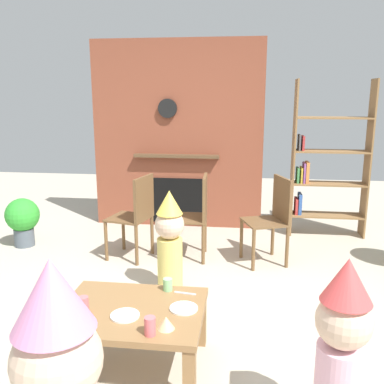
# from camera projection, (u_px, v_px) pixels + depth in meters

# --- Properties ---
(ground_plane) EXTENTS (12.00, 12.00, 0.00)m
(ground_plane) POSITION_uv_depth(u_px,v_px,m) (166.00, 326.00, 3.20)
(ground_plane) COLOR #BCB29E
(brick_fireplace_feature) EXTENTS (2.20, 0.28, 2.40)m
(brick_fireplace_feature) POSITION_uv_depth(u_px,v_px,m) (178.00, 136.00, 5.48)
(brick_fireplace_feature) COLOR brown
(brick_fireplace_feature) RESTS_ON ground_plane
(bookshelf) EXTENTS (0.90, 0.28, 1.90)m
(bookshelf) POSITION_uv_depth(u_px,v_px,m) (324.00, 166.00, 5.14)
(bookshelf) COLOR olive
(bookshelf) RESTS_ON ground_plane
(coffee_table) EXTENTS (0.90, 0.71, 0.41)m
(coffee_table) POSITION_uv_depth(u_px,v_px,m) (132.00, 318.00, 2.65)
(coffee_table) COLOR olive
(coffee_table) RESTS_ON ground_plane
(paper_cup_near_left) EXTENTS (0.06, 0.06, 0.11)m
(paper_cup_near_left) POSITION_uv_depth(u_px,v_px,m) (150.00, 326.00, 2.33)
(paper_cup_near_left) COLOR #E5666B
(paper_cup_near_left) RESTS_ON coffee_table
(paper_cup_near_right) EXTENTS (0.06, 0.06, 0.11)m
(paper_cup_near_right) POSITION_uv_depth(u_px,v_px,m) (84.00, 305.00, 2.57)
(paper_cup_near_right) COLOR #E5666B
(paper_cup_near_right) RESTS_ON coffee_table
(paper_cup_center) EXTENTS (0.06, 0.06, 0.09)m
(paper_cup_center) POSITION_uv_depth(u_px,v_px,m) (168.00, 285.00, 2.87)
(paper_cup_center) COLOR #8CD18C
(paper_cup_center) RESTS_ON coffee_table
(paper_plate_front) EXTENTS (0.18, 0.18, 0.01)m
(paper_plate_front) POSITION_uv_depth(u_px,v_px,m) (125.00, 316.00, 2.54)
(paper_plate_front) COLOR white
(paper_plate_front) RESTS_ON coffee_table
(paper_plate_rear) EXTENTS (0.18, 0.18, 0.01)m
(paper_plate_rear) POSITION_uv_depth(u_px,v_px,m) (184.00, 308.00, 2.62)
(paper_plate_rear) COLOR white
(paper_plate_rear) RESTS_ON coffee_table
(birthday_cake_slice) EXTENTS (0.10, 0.10, 0.07)m
(birthday_cake_slice) POSITION_uv_depth(u_px,v_px,m) (166.00, 323.00, 2.40)
(birthday_cake_slice) COLOR #EAC68C
(birthday_cake_slice) RESTS_ON coffee_table
(table_fork) EXTENTS (0.15, 0.04, 0.01)m
(table_fork) POSITION_uv_depth(u_px,v_px,m) (185.00, 293.00, 2.83)
(table_fork) COLOR silver
(table_fork) RESTS_ON coffee_table
(child_in_pink) EXTENTS (0.27, 0.27, 0.98)m
(child_in_pink) POSITION_uv_depth(u_px,v_px,m) (342.00, 347.00, 2.05)
(child_in_pink) COLOR #EAB2C6
(child_in_pink) RESTS_ON ground_plane
(child_by_the_chairs) EXTENTS (0.26, 0.26, 0.92)m
(child_by_the_chairs) POSITION_uv_depth(u_px,v_px,m) (170.00, 239.00, 3.67)
(child_by_the_chairs) COLOR #E0CC66
(child_by_the_chairs) RESTS_ON ground_plane
(dining_chair_left) EXTENTS (0.48, 0.48, 0.90)m
(dining_chair_left) POSITION_uv_depth(u_px,v_px,m) (136.00, 212.00, 4.43)
(dining_chair_left) COLOR brown
(dining_chair_left) RESTS_ON ground_plane
(dining_chair_middle) EXTENTS (0.42, 0.42, 0.90)m
(dining_chair_middle) POSITION_uv_depth(u_px,v_px,m) (196.00, 212.00, 4.44)
(dining_chair_middle) COLOR brown
(dining_chair_middle) RESTS_ON ground_plane
(dining_chair_right) EXTENTS (0.51, 0.51, 0.90)m
(dining_chair_right) POSITION_uv_depth(u_px,v_px,m) (273.00, 215.00, 4.33)
(dining_chair_right) COLOR brown
(dining_chair_right) RESTS_ON ground_plane
(potted_plant_short) EXTENTS (0.38, 0.38, 0.56)m
(potted_plant_short) POSITION_uv_depth(u_px,v_px,m) (23.00, 218.00, 4.84)
(potted_plant_short) COLOR #4C5660
(potted_plant_short) RESTS_ON ground_plane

